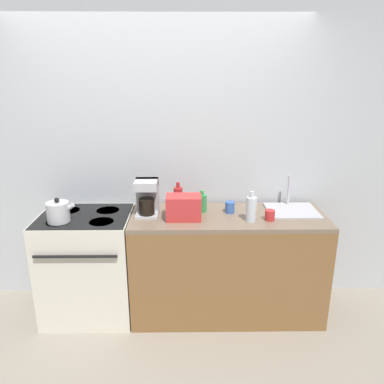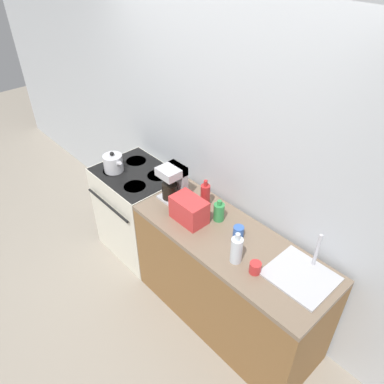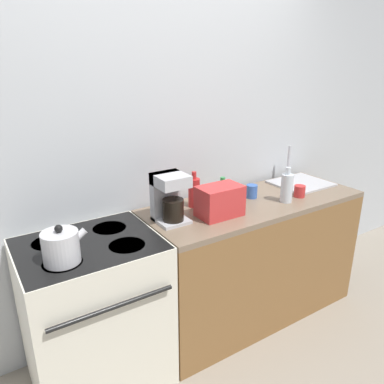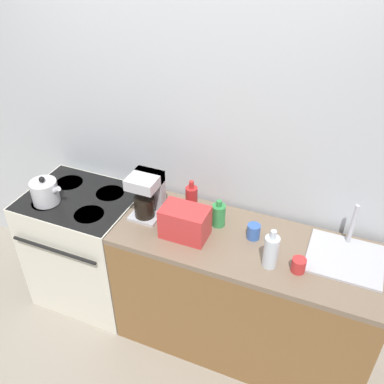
{
  "view_description": "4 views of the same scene",
  "coord_description": "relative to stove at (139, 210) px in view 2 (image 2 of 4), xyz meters",
  "views": [
    {
      "loc": [
        0.24,
        -2.58,
        2.05
      ],
      "look_at": [
        0.27,
        0.37,
        1.1
      ],
      "focal_mm": 35.0,
      "sensor_mm": 36.0,
      "label": 1
    },
    {
      "loc": [
        1.85,
        -1.25,
        2.82
      ],
      "look_at": [
        0.09,
        0.36,
        1.06
      ],
      "focal_mm": 35.0,
      "sensor_mm": 36.0,
      "label": 2
    },
    {
      "loc": [
        -1.12,
        -1.51,
        1.86
      ],
      "look_at": [
        0.09,
        0.37,
        1.06
      ],
      "focal_mm": 35.0,
      "sensor_mm": 36.0,
      "label": 3
    },
    {
      "loc": [
        1.0,
        -1.57,
        2.62
      ],
      "look_at": [
        0.19,
        0.37,
        1.14
      ],
      "focal_mm": 40.0,
      "sensor_mm": 36.0,
      "label": 4
    }
  ],
  "objects": [
    {
      "name": "coffee_maker",
      "position": [
        0.52,
        0.03,
        0.6
      ],
      "size": [
        0.18,
        0.2,
        0.3
      ],
      "color": "#B7B7BC",
      "rests_on": "counter_block"
    },
    {
      "name": "kettle",
      "position": [
        -0.16,
        -0.12,
        0.53
      ],
      "size": [
        0.22,
        0.18,
        0.2
      ],
      "color": "silver",
      "rests_on": "stove"
    },
    {
      "name": "cup_blue",
      "position": [
        1.21,
        0.06,
        0.49
      ],
      "size": [
        0.08,
        0.08,
        0.09
      ],
      "color": "#3860B2",
      "rests_on": "counter_block"
    },
    {
      "name": "wall_back",
      "position": [
        0.62,
        0.36,
        0.83
      ],
      "size": [
        8.0,
        0.05,
        2.6
      ],
      "color": "silver",
      "rests_on": "ground_plane"
    },
    {
      "name": "ground_plane",
      "position": [
        0.62,
        -0.3,
        -0.47
      ],
      "size": [
        12.0,
        12.0,
        0.0
      ],
      "primitive_type": "plane",
      "color": "gray"
    },
    {
      "name": "toaster",
      "position": [
        0.82,
        -0.08,
        0.55
      ],
      "size": [
        0.28,
        0.18,
        0.2
      ],
      "color": "red",
      "rests_on": "counter_block"
    },
    {
      "name": "bottle_red",
      "position": [
        0.77,
        0.14,
        0.55
      ],
      "size": [
        0.08,
        0.08,
        0.24
      ],
      "color": "#B72828",
      "rests_on": "counter_block"
    },
    {
      "name": "bottle_green",
      "position": [
        0.98,
        0.1,
        0.52
      ],
      "size": [
        0.08,
        0.08,
        0.18
      ],
      "color": "#338C47",
      "rests_on": "counter_block"
    },
    {
      "name": "sink_tray",
      "position": [
        1.74,
        0.09,
        0.46
      ],
      "size": [
        0.42,
        0.37,
        0.28
      ],
      "color": "#B7B7BC",
      "rests_on": "counter_block"
    },
    {
      "name": "counter_block",
      "position": [
        1.19,
        -0.0,
        -0.01
      ],
      "size": [
        1.61,
        0.61,
        0.92
      ],
      "color": "brown",
      "rests_on": "ground_plane"
    },
    {
      "name": "cup_red",
      "position": [
        1.51,
        -0.11,
        0.49
      ],
      "size": [
        0.08,
        0.08,
        0.08
      ],
      "color": "red",
      "rests_on": "counter_block"
    },
    {
      "name": "bottle_clear",
      "position": [
        1.36,
        -0.13,
        0.55
      ],
      "size": [
        0.08,
        0.08,
        0.25
      ],
      "color": "silver",
      "rests_on": "counter_block"
    },
    {
      "name": "stove",
      "position": [
        0.0,
        0.0,
        0.0
      ],
      "size": [
        0.75,
        0.65,
        0.92
      ],
      "color": "silver",
      "rests_on": "ground_plane"
    }
  ]
}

